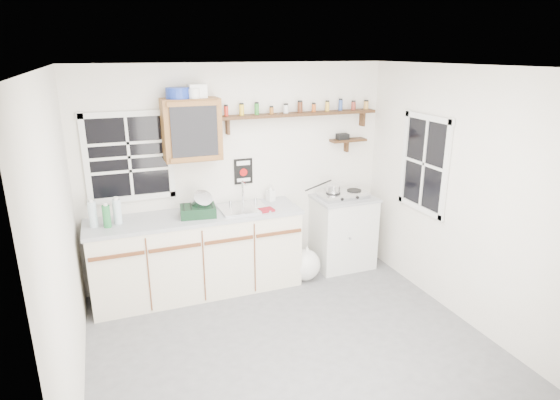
% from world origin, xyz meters
% --- Properties ---
extents(room, '(3.64, 3.24, 2.54)m').
position_xyz_m(room, '(0.00, 0.00, 1.25)').
color(room, '#535355').
rests_on(room, ground).
extents(main_cabinet, '(2.31, 0.63, 0.92)m').
position_xyz_m(main_cabinet, '(-0.58, 1.30, 0.46)').
color(main_cabinet, beige).
rests_on(main_cabinet, floor).
extents(right_cabinet, '(0.73, 0.57, 0.91)m').
position_xyz_m(right_cabinet, '(1.25, 1.32, 0.46)').
color(right_cabinet, silver).
rests_on(right_cabinet, floor).
extents(sink, '(0.52, 0.44, 0.29)m').
position_xyz_m(sink, '(-0.05, 1.30, 0.93)').
color(sink, silver).
rests_on(sink, main_cabinet).
extents(upper_cabinet, '(0.60, 0.32, 0.65)m').
position_xyz_m(upper_cabinet, '(-0.55, 1.44, 1.82)').
color(upper_cabinet, brown).
rests_on(upper_cabinet, wall_back).
extents(upper_cabinet_clutter, '(0.42, 0.24, 0.14)m').
position_xyz_m(upper_cabinet_clutter, '(-0.58, 1.44, 2.21)').
color(upper_cabinet_clutter, navy).
rests_on(upper_cabinet_clutter, upper_cabinet).
extents(spice_shelf, '(1.91, 0.18, 0.35)m').
position_xyz_m(spice_shelf, '(0.73, 1.51, 1.93)').
color(spice_shelf, black).
rests_on(spice_shelf, wall_back).
extents(secondary_shelf, '(0.45, 0.16, 0.24)m').
position_xyz_m(secondary_shelf, '(1.36, 1.52, 1.58)').
color(secondary_shelf, black).
rests_on(secondary_shelf, wall_back).
extents(warning_sign, '(0.22, 0.02, 0.30)m').
position_xyz_m(warning_sign, '(0.05, 1.59, 1.28)').
color(warning_sign, black).
rests_on(warning_sign, wall_back).
extents(window_back, '(0.93, 0.03, 0.98)m').
position_xyz_m(window_back, '(-1.20, 1.59, 1.55)').
color(window_back, black).
rests_on(window_back, wall_back).
extents(window_right, '(0.03, 0.78, 1.08)m').
position_xyz_m(window_right, '(1.79, 0.55, 1.45)').
color(window_right, black).
rests_on(window_right, wall_back).
extents(water_bottles, '(0.32, 0.15, 0.29)m').
position_xyz_m(water_bottles, '(-1.50, 1.29, 1.05)').
color(water_bottles, silver).
rests_on(water_bottles, main_cabinet).
extents(dish_rack, '(0.40, 0.32, 0.28)m').
position_xyz_m(dish_rack, '(-0.55, 1.25, 1.01)').
color(dish_rack, black).
rests_on(dish_rack, main_cabinet).
extents(soap_bottle, '(0.11, 0.11, 0.19)m').
position_xyz_m(soap_bottle, '(0.34, 1.48, 1.02)').
color(soap_bottle, white).
rests_on(soap_bottle, main_cabinet).
extents(rag, '(0.17, 0.15, 0.02)m').
position_xyz_m(rag, '(0.18, 1.15, 0.93)').
color(rag, maroon).
rests_on(rag, main_cabinet).
extents(hotplate, '(0.58, 0.32, 0.08)m').
position_xyz_m(hotplate, '(1.23, 1.31, 0.95)').
color(hotplate, silver).
rests_on(hotplate, right_cabinet).
extents(saucepan, '(0.39, 0.24, 0.17)m').
position_xyz_m(saucepan, '(1.08, 1.31, 1.03)').
color(saucepan, silver).
rests_on(saucepan, hotplate).
extents(trash_bag, '(0.39, 0.35, 0.45)m').
position_xyz_m(trash_bag, '(0.65, 1.12, 0.19)').
color(trash_bag, silver).
rests_on(trash_bag, floor).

